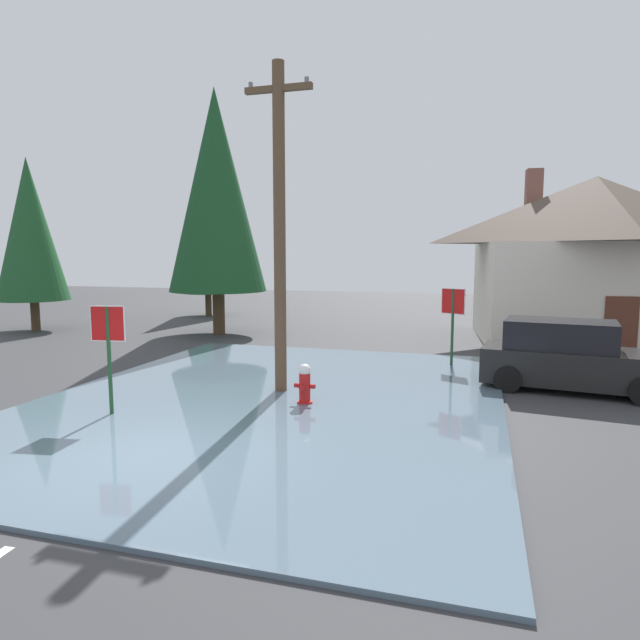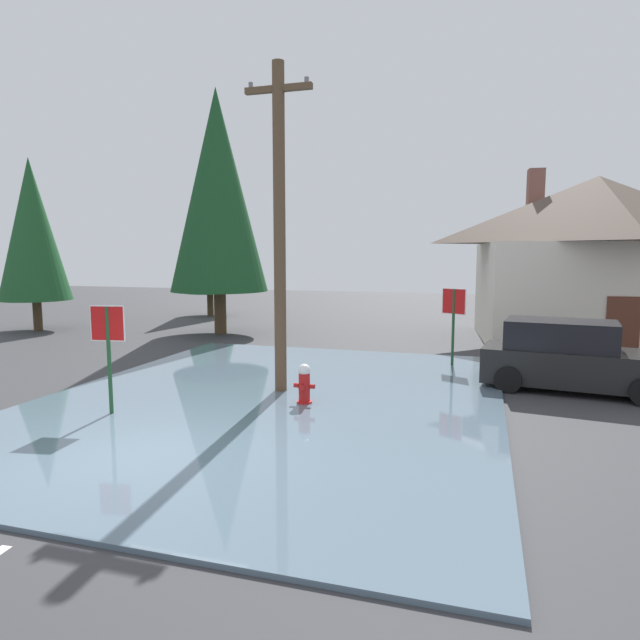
% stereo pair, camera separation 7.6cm
% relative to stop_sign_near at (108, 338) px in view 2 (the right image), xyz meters
% --- Properties ---
extents(ground_plane, '(80.00, 80.00, 0.10)m').
position_rel_stop_sign_near_xyz_m(ground_plane, '(2.04, -1.84, -1.69)').
color(ground_plane, '#38383A').
extents(flood_puddle, '(10.12, 12.96, 0.07)m').
position_rel_stop_sign_near_xyz_m(flood_puddle, '(2.70, 2.15, -1.60)').
color(flood_puddle, slate).
rests_on(flood_puddle, ground).
extents(lane_stop_bar, '(4.00, 0.51, 0.01)m').
position_rel_stop_sign_near_xyz_m(lane_stop_bar, '(1.20, -3.71, -1.64)').
color(lane_stop_bar, silver).
rests_on(lane_stop_bar, ground).
extents(stop_sign_near, '(0.72, 0.15, 2.30)m').
position_rel_stop_sign_near_xyz_m(stop_sign_near, '(0.00, 0.00, 0.00)').
color(stop_sign_near, '#1E4C28').
rests_on(stop_sign_near, ground).
extents(fire_hydrant, '(0.47, 0.41, 0.94)m').
position_rel_stop_sign_near_xyz_m(fire_hydrant, '(3.55, 1.89, -1.18)').
color(fire_hydrant, red).
rests_on(fire_hydrant, ground).
extents(utility_pole, '(1.60, 0.28, 7.63)m').
position_rel_stop_sign_near_xyz_m(utility_pole, '(2.66, 2.79, 2.35)').
color(utility_pole, brown).
rests_on(utility_pole, ground).
extents(stop_sign_far, '(0.69, 0.34, 2.33)m').
position_rel_stop_sign_near_xyz_m(stop_sign_far, '(6.43, 7.09, 0.03)').
color(stop_sign_far, '#1E4C28').
rests_on(stop_sign_far, ground).
extents(house, '(9.22, 8.14, 6.66)m').
position_rel_stop_sign_near_xyz_m(house, '(11.16, 13.33, 1.57)').
color(house, silver).
rests_on(house, ground).
extents(parked_car, '(4.41, 2.43, 1.72)m').
position_rel_stop_sign_near_xyz_m(parked_car, '(9.32, 5.09, -0.83)').
color(parked_car, black).
rests_on(parked_car, ground).
extents(pine_tree_tall_left, '(2.72, 2.72, 6.80)m').
position_rel_stop_sign_near_xyz_m(pine_tree_tall_left, '(-6.98, 17.37, 2.36)').
color(pine_tree_tall_left, '#4C3823').
rests_on(pine_tree_tall_left, ground).
extents(pine_tree_mid_left, '(2.97, 2.97, 7.42)m').
position_rel_stop_sign_near_xyz_m(pine_tree_mid_left, '(-11.45, 9.95, 2.73)').
color(pine_tree_mid_left, '#4C3823').
rests_on(pine_tree_mid_left, ground).
extents(pine_tree_short_left, '(3.99, 3.99, 9.98)m').
position_rel_stop_sign_near_xyz_m(pine_tree_short_left, '(-3.30, 11.33, 4.23)').
color(pine_tree_short_left, '#4C3823').
rests_on(pine_tree_short_left, ground).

